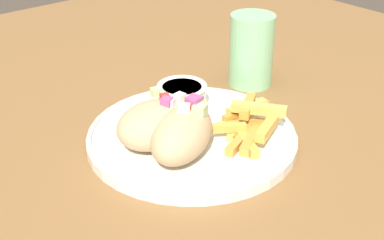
# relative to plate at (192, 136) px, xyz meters

# --- Properties ---
(table) EXTENTS (1.32, 1.32, 0.71)m
(table) POSITION_rel_plate_xyz_m (0.03, 0.04, -0.07)
(table) COLOR brown
(table) RESTS_ON ground_plane
(plate) EXTENTS (0.28, 0.28, 0.02)m
(plate) POSITION_rel_plate_xyz_m (0.00, 0.00, 0.00)
(plate) COLOR white
(plate) RESTS_ON table
(pita_sandwich_near) EXTENTS (0.14, 0.12, 0.07)m
(pita_sandwich_near) POSITION_rel_plate_xyz_m (-0.04, -0.03, 0.03)
(pita_sandwich_near) COLOR tan
(pita_sandwich_near) RESTS_ON plate
(pita_sandwich_far) EXTENTS (0.12, 0.11, 0.06)m
(pita_sandwich_far) POSITION_rel_plate_xyz_m (-0.05, 0.01, 0.03)
(pita_sandwich_far) COLOR tan
(pita_sandwich_far) RESTS_ON plate
(fries_pile) EXTENTS (0.14, 0.10, 0.04)m
(fries_pile) POSITION_rel_plate_xyz_m (0.06, -0.04, 0.02)
(fries_pile) COLOR #E5B251
(fries_pile) RESTS_ON plate
(sauce_ramekin) EXTENTS (0.07, 0.07, 0.04)m
(sauce_ramekin) POSITION_rel_plate_xyz_m (0.03, 0.06, 0.03)
(sauce_ramekin) COLOR white
(sauce_ramekin) RESTS_ON plate
(water_glass) EXTENTS (0.07, 0.07, 0.12)m
(water_glass) POSITION_rel_plate_xyz_m (0.19, 0.08, 0.04)
(water_glass) COLOR #8CCC93
(water_glass) RESTS_ON table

